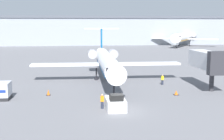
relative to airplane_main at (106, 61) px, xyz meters
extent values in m
plane|color=slate|center=(-0.41, -20.13, -3.55)|extent=(600.00, 600.00, 0.00)
cube|color=#8C939E|center=(-0.41, 99.87, 2.84)|extent=(180.00, 16.00, 12.77)
cube|color=#4C515B|center=(-0.41, 99.87, 9.82)|extent=(180.00, 16.80, 1.20)
cylinder|color=silver|center=(-0.03, -1.18, -0.01)|extent=(3.40, 25.57, 2.75)
cone|color=silver|center=(-0.38, -15.03, -0.01)|extent=(2.81, 2.27, 2.75)
cube|color=black|center=(-0.36, -14.15, 0.47)|extent=(2.36, 0.76, 0.44)
cone|color=silver|center=(0.33, 13.09, -0.01)|extent=(2.55, 3.09, 2.48)
cube|color=#0C5999|center=(-0.03, -1.18, -0.90)|extent=(3.06, 23.02, 0.20)
cube|color=silver|center=(7.33, -0.09, -0.63)|extent=(11.97, 2.81, 0.36)
cube|color=silver|center=(-7.33, 0.29, -0.63)|extent=(11.97, 2.81, 0.36)
cylinder|color=#ADADB7|center=(2.43, 9.48, 0.34)|extent=(1.89, 3.13, 1.81)
cylinder|color=#ADADB7|center=(-1.95, 9.59, 0.34)|extent=(1.89, 3.13, 1.81)
cube|color=#0C5999|center=(0.35, 13.69, 3.43)|extent=(0.30, 2.21, 4.13)
cube|color=silver|center=(0.35, 13.69, 5.50)|extent=(7.47, 1.99, 0.20)
cylinder|color=black|center=(-0.33, -12.93, -2.47)|extent=(0.24, 0.24, 2.16)
cylinder|color=black|center=(-0.33, -12.93, -3.35)|extent=(0.80, 0.80, 0.40)
cylinder|color=black|center=(-1.77, 0.74, -2.47)|extent=(0.24, 0.24, 2.16)
cylinder|color=black|center=(-1.77, 0.74, -3.35)|extent=(0.80, 0.80, 0.40)
cylinder|color=black|center=(1.81, 0.65, -2.47)|extent=(0.24, 0.24, 2.16)
cylinder|color=black|center=(1.81, 0.65, -3.35)|extent=(0.80, 0.80, 0.40)
cube|color=silver|center=(-0.98, -19.33, -2.90)|extent=(2.19, 3.77, 1.29)
cube|color=black|center=(-0.98, -20.15, -1.91)|extent=(1.54, 1.36, 0.70)
cube|color=black|center=(-0.98, -17.52, -3.10)|extent=(1.97, 0.30, 0.77)
cube|color=#232326|center=(-15.29, -12.48, -3.32)|extent=(1.85, 2.95, 0.45)
cube|color=#B7BCC6|center=(-15.29, -12.48, -2.18)|extent=(1.85, 2.95, 1.83)
cube|color=navy|center=(-15.29, -13.97, -2.18)|extent=(1.29, 0.04, 0.36)
cube|color=#232838|center=(-2.50, -18.85, -3.12)|extent=(0.32, 0.20, 0.86)
cube|color=orange|center=(-2.50, -18.85, -2.35)|extent=(0.40, 0.24, 0.68)
sphere|color=tan|center=(-2.50, -18.85, -1.89)|extent=(0.25, 0.25, 0.25)
cube|color=#232838|center=(8.80, -5.32, -3.14)|extent=(0.32, 0.20, 0.82)
cube|color=yellow|center=(8.80, -5.32, -2.40)|extent=(0.40, 0.24, 0.65)
sphere|color=tan|center=(8.80, -5.32, -1.96)|extent=(0.24, 0.24, 0.24)
cube|color=black|center=(-9.45, -10.88, -3.53)|extent=(0.60, 0.60, 0.04)
cone|color=orange|center=(-9.45, -10.88, -3.12)|extent=(0.43, 0.43, 0.77)
cube|color=black|center=(8.63, -12.92, -3.53)|extent=(0.71, 0.71, 0.04)
cone|color=orange|center=(8.63, -12.92, -3.21)|extent=(0.51, 0.51, 0.60)
cylinder|color=white|center=(44.22, 83.00, 0.68)|extent=(17.79, 25.73, 3.84)
cone|color=white|center=(36.17, 69.83, 0.68)|extent=(4.88, 4.62, 3.84)
cube|color=black|center=(36.81, 70.88, 1.35)|extent=(3.15, 2.30, 0.44)
cone|color=white|center=(52.58, 96.67, 0.68)|extent=(5.15, 5.41, 3.46)
cube|color=orange|center=(44.22, 83.00, -0.57)|extent=(16.01, 23.16, 0.20)
cube|color=white|center=(52.20, 79.75, -0.18)|extent=(12.91, 9.60, 0.36)
cube|color=white|center=(37.69, 88.63, -0.18)|extent=(12.91, 9.60, 0.36)
cylinder|color=#ADADB7|center=(52.72, 91.50, 1.16)|extent=(3.27, 3.60, 2.00)
cylinder|color=#ADADB7|center=(47.91, 94.44, 1.16)|extent=(3.27, 3.60, 2.00)
cube|color=orange|center=(53.02, 97.39, 5.10)|extent=(1.35, 2.00, 5.00)
cube|color=white|center=(53.02, 97.39, 7.60)|extent=(8.62, 6.23, 0.20)
cylinder|color=black|center=(37.49, 71.99, -2.39)|extent=(0.24, 0.24, 2.31)
cylinder|color=black|center=(37.49, 71.99, -3.35)|extent=(0.80, 0.80, 0.40)
cylinder|color=black|center=(43.13, 86.00, -2.39)|extent=(0.24, 0.24, 2.31)
cylinder|color=black|center=(43.13, 86.00, -3.35)|extent=(0.80, 0.80, 0.40)
cylinder|color=black|center=(47.39, 83.40, -2.39)|extent=(0.24, 0.24, 2.31)
cylinder|color=black|center=(47.39, 83.40, -3.35)|extent=(0.80, 0.80, 0.40)
cylinder|color=#2D2D33|center=(14.74, -10.99, -1.95)|extent=(0.70, 0.70, 3.20)
cube|color=silver|center=(14.74, -8.58, 0.95)|extent=(2.60, 8.02, 2.60)
cube|color=#2D2D33|center=(14.74, -13.19, 0.95)|extent=(3.20, 1.20, 3.38)
camera|label=1|loc=(-5.77, -54.87, 6.43)|focal=50.00mm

